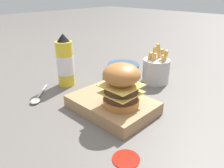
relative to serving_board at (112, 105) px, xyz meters
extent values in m
plane|color=#5B5651|center=(-0.01, -0.06, -0.02)|extent=(6.00, 6.00, 0.00)
cube|color=#A37A51|center=(0.00, 0.00, 0.00)|extent=(0.25, 0.18, 0.04)
cylinder|color=#AD6B33|center=(-0.04, 0.01, 0.03)|extent=(0.10, 0.10, 0.02)
cylinder|color=#422819|center=(-0.04, 0.01, 0.05)|extent=(0.10, 0.10, 0.02)
cube|color=#EAC656|center=(-0.04, 0.01, 0.06)|extent=(0.10, 0.10, 0.00)
cylinder|color=#422819|center=(-0.04, 0.01, 0.07)|extent=(0.10, 0.10, 0.02)
cube|color=#EAC656|center=(-0.04, 0.01, 0.08)|extent=(0.10, 0.10, 0.00)
ellipsoid|color=#AD6B33|center=(-0.04, 0.01, 0.11)|extent=(0.10, 0.10, 0.06)
cylinder|color=yellow|center=(0.26, -0.02, 0.07)|extent=(0.06, 0.06, 0.17)
cylinder|color=silver|center=(0.26, -0.02, 0.06)|extent=(0.06, 0.06, 0.07)
cone|color=black|center=(0.26, -0.02, 0.16)|extent=(0.05, 0.05, 0.03)
cylinder|color=#B7B7BC|center=(0.03, -0.28, 0.03)|extent=(0.10, 0.10, 0.09)
cube|color=gold|center=(0.00, -0.28, 0.07)|extent=(0.01, 0.03, 0.06)
cube|color=gold|center=(0.04, -0.26, 0.07)|extent=(0.03, 0.02, 0.07)
cube|color=gold|center=(0.04, -0.28, 0.08)|extent=(0.03, 0.03, 0.08)
cube|color=gold|center=(0.01, -0.30, 0.08)|extent=(0.02, 0.02, 0.08)
cube|color=gold|center=(0.05, -0.26, 0.07)|extent=(0.02, 0.01, 0.07)
cube|color=gold|center=(0.04, -0.30, 0.08)|extent=(0.02, 0.02, 0.09)
cube|color=gold|center=(0.01, -0.30, 0.08)|extent=(0.03, 0.03, 0.08)
cylinder|color=#384C66|center=(0.17, -0.24, 0.01)|extent=(0.13, 0.13, 0.05)
cylinder|color=#CC4C33|center=(0.17, -0.24, 0.03)|extent=(0.11, 0.11, 0.01)
cylinder|color=silver|center=(0.26, 0.09, -0.01)|extent=(0.08, 0.08, 0.01)
ellipsoid|color=silver|center=(0.21, 0.14, -0.01)|extent=(0.05, 0.05, 0.01)
cylinder|color=#B21E14|center=(-0.17, 0.13, -0.02)|extent=(0.06, 0.06, 0.00)
camera|label=1|loc=(-0.41, 0.42, 0.33)|focal=35.00mm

